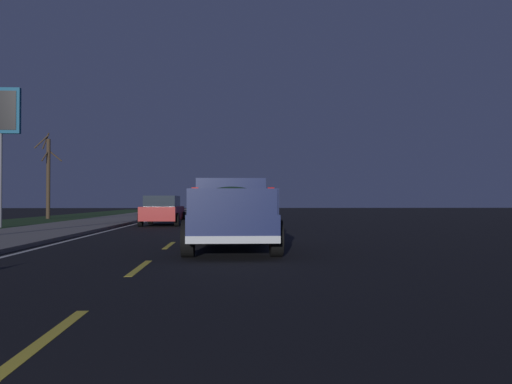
% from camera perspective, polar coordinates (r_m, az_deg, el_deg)
% --- Properties ---
extents(ground, '(144.00, 144.00, 0.00)m').
position_cam_1_polar(ground, '(27.92, -6.48, -3.57)').
color(ground, black).
extents(sidewalk_shoulder, '(108.00, 4.00, 0.12)m').
position_cam_1_polar(sidewalk_shoulder, '(28.82, -17.89, -3.33)').
color(sidewalk_shoulder, slate).
rests_on(sidewalk_shoulder, ground).
extents(lane_markings, '(108.46, 3.54, 0.01)m').
position_cam_1_polar(lane_markings, '(30.57, -10.91, -3.32)').
color(lane_markings, yellow).
rests_on(lane_markings, ground).
extents(pickup_truck, '(5.44, 2.31, 1.87)m').
position_cam_1_polar(pickup_truck, '(13.97, -2.69, -2.13)').
color(pickup_truck, '#141E4C').
rests_on(pickup_truck, ground).
extents(sedan_red, '(4.44, 2.08, 1.54)m').
position_cam_1_polar(sedan_red, '(28.45, -9.91, -1.93)').
color(sedan_red, maroon).
rests_on(sedan_red, ground).
extents(sedan_blue, '(4.41, 2.04, 1.54)m').
position_cam_1_polar(sedan_blue, '(37.06, -2.55, -1.72)').
color(sedan_blue, navy).
rests_on(sedan_blue, ground).
extents(sedan_silver, '(4.40, 2.03, 1.54)m').
position_cam_1_polar(sedan_silver, '(24.60, -2.43, -2.09)').
color(sedan_silver, '#B2B5BA').
rests_on(sedan_silver, ground).
extents(gas_price_sign, '(0.27, 1.90, 6.70)m').
position_cam_1_polar(gas_price_sign, '(28.50, -25.64, 6.69)').
color(gas_price_sign, '#99999E').
rests_on(gas_price_sign, ground).
extents(bare_tree_far, '(1.33, 1.99, 6.21)m').
position_cam_1_polar(bare_tree_far, '(41.28, -21.29, 1.64)').
color(bare_tree_far, '#423323').
rests_on(bare_tree_far, ground).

